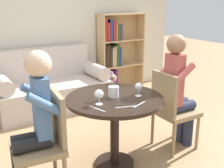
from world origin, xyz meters
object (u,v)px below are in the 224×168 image
object	(u,v)px
wine_glass_right	(139,87)
bookshelf_right	(115,53)
wine_glass_left	(99,95)
couch	(52,89)
person_left	(33,120)
chair_left	(46,139)
chair_right	(171,108)
flower_vase	(114,90)
person_right	(178,90)

from	to	relation	value
wine_glass_right	bookshelf_right	bearing A→B (deg)	63.59
wine_glass_left	wine_glass_right	distance (m)	0.44
couch	person_left	distance (m)	2.07
chair_left	chair_right	world-z (taller)	same
bookshelf_right	chair_right	world-z (taller)	bookshelf_right
bookshelf_right	chair_right	xyz separation A→B (m)	(-0.60, -2.16, -0.21)
chair_left	person_left	world-z (taller)	person_left
flower_vase	bookshelf_right	bearing A→B (deg)	57.94
person_left	wine_glass_left	world-z (taller)	person_left
person_left	person_right	bearing A→B (deg)	95.20
chair_left	person_left	bearing A→B (deg)	-94.07
chair_right	chair_left	bearing A→B (deg)	90.73
person_left	chair_left	bearing A→B (deg)	85.93
couch	chair_left	bearing A→B (deg)	-110.67
bookshelf_right	wine_glass_right	xyz separation A→B (m)	(-1.10, -2.21, 0.12)
bookshelf_right	flower_vase	bearing A→B (deg)	-122.06
person_left	flower_vase	xyz separation A→B (m)	(0.79, 0.03, 0.13)
flower_vase	person_left	bearing A→B (deg)	-177.55
wine_glass_right	flower_vase	xyz separation A→B (m)	(-0.22, 0.10, -0.02)
couch	person_right	xyz separation A→B (m)	(0.80, -1.90, 0.38)
person_right	wine_glass_left	world-z (taller)	person_right
couch	person_right	distance (m)	2.09
chair_left	wine_glass_left	xyz separation A→B (m)	(0.49, -0.06, 0.33)
flower_vase	wine_glass_left	bearing A→B (deg)	-153.91
person_right	wine_glass_right	world-z (taller)	person_right
chair_right	person_right	bearing A→B (deg)	-90.54
couch	flower_vase	world-z (taller)	flower_vase
wine_glass_left	bookshelf_right	bearing A→B (deg)	55.23
bookshelf_right	wine_glass_right	size ratio (longest dim) A/B	10.43
bookshelf_right	wine_glass_left	world-z (taller)	bookshelf_right
couch	wine_glass_left	bearing A→B (deg)	-96.49
person_right	wine_glass_left	size ratio (longest dim) A/B	9.27
chair_left	chair_right	xyz separation A→B (m)	(1.43, -0.00, 0.00)
chair_left	person_left	size ratio (longest dim) A/B	0.71
wine_glass_left	person_right	bearing A→B (deg)	3.05
wine_glass_left	wine_glass_right	bearing A→B (deg)	0.51
bookshelf_right	flower_vase	size ratio (longest dim) A/B	5.64
bookshelf_right	person_right	world-z (taller)	bookshelf_right
chair_right	flower_vase	world-z (taller)	flower_vase
couch	wine_glass_right	bearing A→B (deg)	-83.61
chair_left	person_right	size ratio (longest dim) A/B	0.69
chair_right	bookshelf_right	bearing A→B (deg)	-14.81
chair_left	wine_glass_left	world-z (taller)	chair_left
chair_right	person_left	size ratio (longest dim) A/B	0.71
person_right	bookshelf_right	bearing A→B (deg)	-12.65
chair_right	person_right	size ratio (longest dim) A/B	0.69
bookshelf_right	wine_glass_left	distance (m)	2.70
couch	flower_vase	size ratio (longest dim) A/B	6.72
bookshelf_right	chair_right	bearing A→B (deg)	-105.59
flower_vase	person_right	bearing A→B (deg)	-3.70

